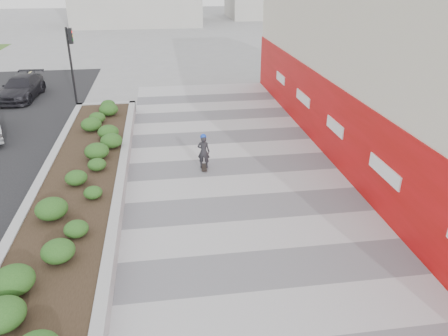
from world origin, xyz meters
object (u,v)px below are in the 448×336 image
(car_dark, at_px, (22,88))
(traffic_signal_near, at_px, (71,55))
(skateboarder, at_px, (204,151))
(planter, at_px, (81,179))

(car_dark, bearing_deg, traffic_signal_near, -25.60)
(car_dark, bearing_deg, skateboarder, -46.45)
(traffic_signal_near, xyz_separation_m, car_dark, (-3.41, 1.89, -2.12))
(planter, height_order, traffic_signal_near, traffic_signal_near)
(skateboarder, xyz_separation_m, car_dark, (-9.50, 11.27, -0.09))
(skateboarder, bearing_deg, traffic_signal_near, 126.93)
(planter, height_order, car_dark, car_dark)
(traffic_signal_near, xyz_separation_m, skateboarder, (6.09, -9.38, -2.03))
(traffic_signal_near, height_order, skateboarder, traffic_signal_near)
(planter, relative_size, car_dark, 4.07)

